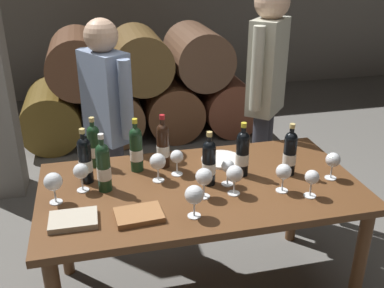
% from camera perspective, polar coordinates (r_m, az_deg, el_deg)
% --- Properties ---
extents(barrel_stack, '(2.49, 0.90, 1.15)m').
position_cam_1_polar(barrel_stack, '(4.85, -6.63, 7.31)').
color(barrel_stack, brown).
rests_on(barrel_stack, ground_plane).
extents(dining_table, '(1.70, 0.90, 0.76)m').
position_cam_1_polar(dining_table, '(2.43, 1.10, -7.07)').
color(dining_table, brown).
rests_on(dining_table, ground_plane).
extents(wine_bottle_0, '(0.07, 0.07, 0.31)m').
position_cam_1_polar(wine_bottle_0, '(2.44, 6.49, -1.14)').
color(wine_bottle_0, black).
rests_on(wine_bottle_0, dining_table).
extents(wine_bottle_1, '(0.07, 0.07, 0.32)m').
position_cam_1_polar(wine_bottle_1, '(2.52, -3.76, -0.10)').
color(wine_bottle_1, black).
rests_on(wine_bottle_1, dining_table).
extents(wine_bottle_2, '(0.07, 0.07, 0.30)m').
position_cam_1_polar(wine_bottle_2, '(2.50, 12.45, -1.09)').
color(wine_bottle_2, black).
rests_on(wine_bottle_2, dining_table).
extents(wine_bottle_3, '(0.07, 0.07, 0.30)m').
position_cam_1_polar(wine_bottle_3, '(2.34, 2.21, -2.34)').
color(wine_bottle_3, black).
rests_on(wine_bottle_3, dining_table).
extents(wine_bottle_4, '(0.07, 0.07, 0.31)m').
position_cam_1_polar(wine_bottle_4, '(2.42, -13.56, -1.93)').
color(wine_bottle_4, black).
rests_on(wine_bottle_4, dining_table).
extents(wine_bottle_5, '(0.07, 0.07, 0.30)m').
position_cam_1_polar(wine_bottle_5, '(2.59, -12.46, -0.17)').
color(wine_bottle_5, '#19381E').
rests_on(wine_bottle_5, dining_table).
extents(wine_bottle_6, '(0.07, 0.07, 0.32)m').
position_cam_1_polar(wine_bottle_6, '(2.32, -11.29, -2.86)').
color(wine_bottle_6, '#19381E').
rests_on(wine_bottle_6, dining_table).
extents(wine_bottle_7, '(0.07, 0.07, 0.31)m').
position_cam_1_polar(wine_bottle_7, '(2.50, -7.17, -0.59)').
color(wine_bottle_7, '#19381E').
rests_on(wine_bottle_7, dining_table).
extents(wine_glass_0, '(0.08, 0.08, 0.16)m').
position_cam_1_polar(wine_glass_0, '(2.32, 11.67, -3.58)').
color(wine_glass_0, white).
rests_on(wine_glass_0, dining_table).
extents(wine_glass_1, '(0.07, 0.07, 0.14)m').
position_cam_1_polar(wine_glass_1, '(2.35, 4.62, -3.01)').
color(wine_glass_1, white).
rests_on(wine_glass_1, dining_table).
extents(wine_glass_2, '(0.09, 0.09, 0.16)m').
position_cam_1_polar(wine_glass_2, '(2.22, 1.55, -4.30)').
color(wine_glass_2, white).
rests_on(wine_glass_2, dining_table).
extents(wine_glass_3, '(0.09, 0.09, 0.16)m').
position_cam_1_polar(wine_glass_3, '(2.28, -17.38, -4.71)').
color(wine_glass_3, white).
rests_on(wine_glass_3, dining_table).
extents(wine_glass_4, '(0.08, 0.08, 0.15)m').
position_cam_1_polar(wine_glass_4, '(2.35, -14.06, -3.50)').
color(wine_glass_4, white).
rests_on(wine_glass_4, dining_table).
extents(wine_glass_5, '(0.09, 0.09, 0.16)m').
position_cam_1_polar(wine_glass_5, '(2.07, 0.29, -6.61)').
color(wine_glass_5, white).
rests_on(wine_glass_5, dining_table).
extents(wine_glass_6, '(0.07, 0.07, 0.15)m').
position_cam_1_polar(wine_glass_6, '(2.44, -1.96, -1.75)').
color(wine_glass_6, white).
rests_on(wine_glass_6, dining_table).
extents(wine_glass_7, '(0.07, 0.07, 0.15)m').
position_cam_1_polar(wine_glass_7, '(2.31, 15.14, -4.25)').
color(wine_glass_7, white).
rests_on(wine_glass_7, dining_table).
extents(wine_glass_8, '(0.09, 0.09, 0.16)m').
position_cam_1_polar(wine_glass_8, '(2.38, -4.41, -2.32)').
color(wine_glass_8, white).
rests_on(wine_glass_8, dining_table).
extents(wine_glass_9, '(0.08, 0.08, 0.15)m').
position_cam_1_polar(wine_glass_9, '(2.51, 17.64, -2.04)').
color(wine_glass_9, white).
rests_on(wine_glass_9, dining_table).
extents(wine_glass_10, '(0.09, 0.09, 0.16)m').
position_cam_1_polar(wine_glass_10, '(2.26, 5.50, -3.90)').
color(wine_glass_10, white).
rests_on(wine_glass_10, dining_table).
extents(tasting_notebook, '(0.23, 0.17, 0.03)m').
position_cam_1_polar(tasting_notebook, '(2.13, -6.84, -9.05)').
color(tasting_notebook, '#936038').
rests_on(tasting_notebook, dining_table).
extents(leather_ledger, '(0.22, 0.16, 0.03)m').
position_cam_1_polar(leather_ledger, '(2.15, -14.99, -9.40)').
color(leather_ledger, '#B2A893').
rests_on(leather_ledger, dining_table).
extents(serving_plate, '(0.24, 0.24, 0.01)m').
position_cam_1_polar(serving_plate, '(2.65, 3.80, -1.98)').
color(serving_plate, white).
rests_on(serving_plate, dining_table).
extents(sommelier_presenting, '(0.35, 0.39, 1.72)m').
position_cam_1_polar(sommelier_presenting, '(3.13, 9.51, 7.42)').
color(sommelier_presenting, '#383842').
rests_on(sommelier_presenting, ground_plane).
extents(taster_seated_left, '(0.32, 0.44, 1.54)m').
position_cam_1_polar(taster_seated_left, '(2.92, -10.77, 3.49)').
color(taster_seated_left, '#383842').
rests_on(taster_seated_left, ground_plane).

